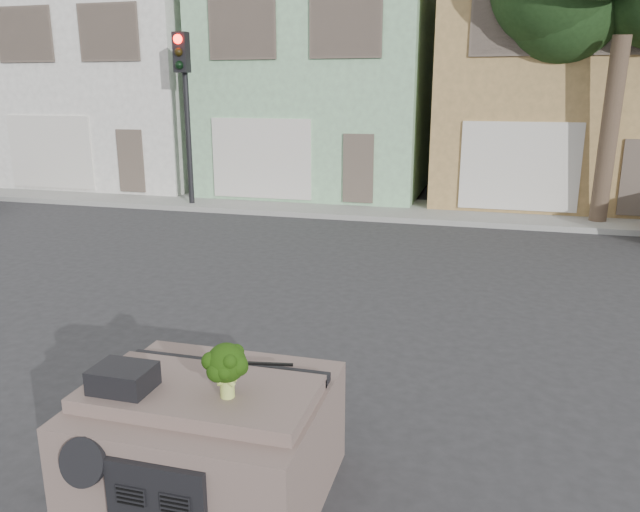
% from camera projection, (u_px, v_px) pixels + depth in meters
% --- Properties ---
extents(ground_plane, '(120.00, 120.00, 0.00)m').
position_uv_depth(ground_plane, '(308.00, 358.00, 8.38)').
color(ground_plane, '#303033').
rests_on(ground_plane, ground).
extents(sidewalk, '(40.00, 3.00, 0.15)m').
position_uv_depth(sidewalk, '(410.00, 211.00, 18.14)').
color(sidewalk, gray).
rests_on(sidewalk, ground).
extents(townhouse_white, '(7.20, 8.20, 7.55)m').
position_uv_depth(townhouse_white, '(138.00, 81.00, 23.71)').
color(townhouse_white, silver).
rests_on(townhouse_white, ground).
extents(townhouse_mint, '(7.20, 8.20, 7.55)m').
position_uv_depth(townhouse_mint, '(328.00, 81.00, 21.80)').
color(townhouse_mint, '#8EC093').
rests_on(townhouse_mint, ground).
extents(townhouse_tan, '(7.20, 8.20, 7.55)m').
position_uv_depth(townhouse_tan, '(556.00, 80.00, 19.88)').
color(townhouse_tan, '#A6844E').
rests_on(townhouse_tan, ground).
extents(traffic_signal, '(0.40, 0.40, 5.10)m').
position_uv_depth(traffic_signal, '(186.00, 122.00, 18.23)').
color(traffic_signal, black).
rests_on(traffic_signal, ground).
extents(tree_near, '(4.40, 4.00, 8.50)m').
position_uv_depth(tree_near, '(618.00, 57.00, 15.13)').
color(tree_near, '#1B3616').
rests_on(tree_near, ground).
extents(car_dashboard, '(2.00, 1.80, 1.12)m').
position_uv_depth(car_dashboard, '(210.00, 438.00, 5.44)').
color(car_dashboard, '#6C5951').
rests_on(car_dashboard, ground).
extents(instrument_hump, '(0.48, 0.38, 0.20)m').
position_uv_depth(instrument_hump, '(123.00, 378.00, 5.09)').
color(instrument_hump, black).
rests_on(instrument_hump, car_dashboard).
extents(wiper_arm, '(0.69, 0.15, 0.02)m').
position_uv_depth(wiper_arm, '(254.00, 363.00, 5.58)').
color(wiper_arm, black).
rests_on(wiper_arm, car_dashboard).
extents(broccoli, '(0.43, 0.43, 0.47)m').
position_uv_depth(broccoli, '(227.00, 370.00, 4.94)').
color(broccoli, black).
rests_on(broccoli, car_dashboard).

